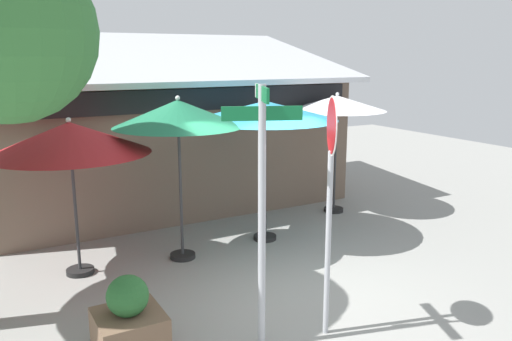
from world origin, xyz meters
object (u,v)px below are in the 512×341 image
object	(u,v)px
street_sign_post	(262,193)
stop_sign	(330,176)
patio_umbrella_crimson_left	(70,139)
patio_umbrella_ivory_far_right	(337,104)
patio_umbrella_forest_green_center	(178,115)
sidewalk_planter	(129,324)
patio_umbrella_teal_right	(265,111)

from	to	relation	value
street_sign_post	stop_sign	distance (m)	0.89
patio_umbrella_crimson_left	patio_umbrella_ivory_far_right	size ratio (longest dim) A/B	0.95
patio_umbrella_forest_green_center	patio_umbrella_ivory_far_right	distance (m)	4.12
patio_umbrella_forest_green_center	stop_sign	bearing A→B (deg)	-78.27
patio_umbrella_ivory_far_right	sidewalk_planter	xyz separation A→B (m)	(-5.66, -3.44, -2.03)
patio_umbrella_crimson_left	stop_sign	bearing A→B (deg)	-55.45
street_sign_post	patio_umbrella_teal_right	world-z (taller)	street_sign_post
street_sign_post	sidewalk_planter	xyz separation A→B (m)	(-1.44, 0.60, -1.54)
patio_umbrella_crimson_left	patio_umbrella_ivory_far_right	distance (m)	5.76
stop_sign	sidewalk_planter	world-z (taller)	stop_sign
sidewalk_planter	stop_sign	bearing A→B (deg)	-17.45
patio_umbrella_ivory_far_right	stop_sign	bearing A→B (deg)	-128.74
patio_umbrella_crimson_left	patio_umbrella_forest_green_center	bearing A→B (deg)	-6.80
patio_umbrella_crimson_left	sidewalk_planter	distance (m)	3.27
stop_sign	patio_umbrella_crimson_left	world-z (taller)	stop_sign
stop_sign	sidewalk_planter	xyz separation A→B (m)	(-2.32, 0.73, -1.66)
patio_umbrella_ivory_far_right	patio_umbrella_crimson_left	bearing A→B (deg)	-172.78
stop_sign	patio_umbrella_teal_right	bearing A→B (deg)	72.49
patio_umbrella_forest_green_center	patio_umbrella_teal_right	bearing A→B (deg)	3.62
street_sign_post	patio_umbrella_ivory_far_right	bearing A→B (deg)	43.80
patio_umbrella_crimson_left	patio_umbrella_teal_right	size ratio (longest dim) A/B	0.93
patio_umbrella_ivory_far_right	street_sign_post	bearing A→B (deg)	-136.20
street_sign_post	sidewalk_planter	world-z (taller)	street_sign_post
street_sign_post	patio_umbrella_ivory_far_right	distance (m)	5.86
stop_sign	patio_umbrella_forest_green_center	bearing A→B (deg)	101.73
patio_umbrella_forest_green_center	patio_umbrella_crimson_left	bearing A→B (deg)	173.20
patio_umbrella_teal_right	sidewalk_planter	size ratio (longest dim) A/B	2.74
street_sign_post	patio_umbrella_crimson_left	size ratio (longest dim) A/B	1.24
patio_umbrella_teal_right	patio_umbrella_ivory_far_right	world-z (taller)	patio_umbrella_teal_right
street_sign_post	patio_umbrella_forest_green_center	world-z (taller)	street_sign_post
street_sign_post	patio_umbrella_crimson_left	xyz separation A→B (m)	(-1.50, 3.32, 0.28)
stop_sign	patio_umbrella_ivory_far_right	world-z (taller)	stop_sign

